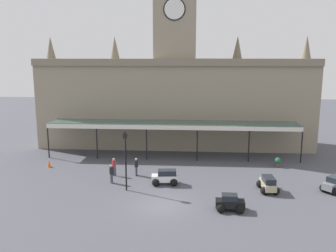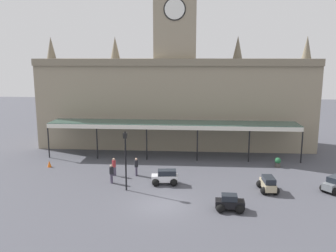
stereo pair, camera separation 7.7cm
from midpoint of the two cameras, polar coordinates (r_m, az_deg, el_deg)
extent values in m
plane|color=#484850|center=(26.90, -0.92, -12.59)|extent=(140.00, 140.00, 0.00)
cube|color=gray|center=(43.53, 1.25, 3.76)|extent=(32.40, 6.25, 10.59)
cube|color=gray|center=(39.92, 1.03, 10.16)|extent=(32.40, 0.30, 0.80)
cube|color=gray|center=(43.39, 1.31, 16.44)|extent=(4.80, 4.80, 8.62)
cylinder|color=white|center=(41.07, 1.13, 18.21)|extent=(2.20, 0.12, 2.20)
cylinder|color=black|center=(41.10, 1.13, 18.20)|extent=(2.46, 0.06, 2.46)
cone|color=#6E6554|center=(46.54, -18.17, 11.83)|extent=(1.10, 1.10, 2.60)
cone|color=#6E6554|center=(44.19, -8.42, 12.32)|extent=(1.10, 1.10, 2.60)
cone|color=#6E6554|center=(43.44, 11.16, 12.26)|extent=(1.10, 1.10, 2.60)
cone|color=#6E6554|center=(45.05, 21.41, 11.67)|extent=(1.10, 1.10, 2.60)
cube|color=#38564C|center=(38.51, 0.83, 0.48)|extent=(26.73, 3.20, 0.16)
cube|color=silver|center=(36.98, 0.68, -0.27)|extent=(26.73, 0.12, 0.44)
cylinder|color=black|center=(40.56, -18.54, -2.32)|extent=(0.14, 0.14, 3.67)
cylinder|color=black|center=(38.81, -11.23, -2.53)|extent=(0.14, 0.14, 3.67)
cylinder|color=black|center=(37.75, -3.37, -2.72)|extent=(0.14, 0.14, 3.67)
cylinder|color=black|center=(37.43, 4.78, -2.86)|extent=(0.14, 0.14, 3.67)
cylinder|color=black|center=(37.88, 12.90, -2.94)|extent=(0.14, 0.14, 3.67)
cylinder|color=black|center=(39.05, 20.69, -2.96)|extent=(0.14, 0.14, 3.67)
cube|color=slate|center=(32.26, 25.13, -8.55)|extent=(2.30, 2.13, 0.55)
cube|color=#1E232B|center=(32.28, 25.38, -7.63)|extent=(1.72, 1.63, 0.45)
sphere|color=black|center=(31.49, 25.11, -9.46)|extent=(0.64, 0.64, 0.64)
sphere|color=black|center=(31.90, 23.69, -9.08)|extent=(0.64, 0.64, 0.64)
sphere|color=black|center=(33.18, 25.08, -8.43)|extent=(0.64, 0.64, 0.64)
cube|color=silver|center=(30.87, -0.47, -8.34)|extent=(2.32, 1.11, 0.55)
cube|color=#1E232B|center=(30.71, -0.09, -7.45)|extent=(1.62, 0.97, 0.45)
sphere|color=black|center=(30.53, -1.93, -9.02)|extent=(0.64, 0.64, 0.64)
sphere|color=black|center=(31.37, -1.91, -8.46)|extent=(0.64, 0.64, 0.64)
sphere|color=black|center=(30.54, 1.02, -9.00)|extent=(0.64, 0.64, 0.64)
sphere|color=black|center=(31.39, 0.95, -8.44)|extent=(0.64, 0.64, 0.64)
cube|color=black|center=(26.27, 9.95, -12.12)|extent=(2.08, 0.95, 0.50)
cube|color=#1E232B|center=(26.09, 9.87, -11.19)|extent=(1.13, 0.84, 0.42)
sphere|color=black|center=(26.81, 11.35, -12.15)|extent=(0.64, 0.64, 0.64)
sphere|color=black|center=(26.00, 11.52, -12.91)|extent=(0.64, 0.64, 0.64)
sphere|color=black|center=(26.72, 8.40, -12.13)|extent=(0.64, 0.64, 0.64)
sphere|color=black|center=(25.91, 8.47, -12.89)|extent=(0.64, 0.64, 0.64)
cube|color=tan|center=(30.47, 15.75, -9.03)|extent=(0.99, 2.29, 0.55)
cube|color=#1E232B|center=(30.13, 15.89, -8.26)|extent=(0.89, 1.58, 0.45)
sphere|color=black|center=(31.15, 14.58, -8.96)|extent=(0.64, 0.64, 0.64)
sphere|color=black|center=(31.36, 16.20, -8.91)|extent=(0.64, 0.64, 0.64)
sphere|color=black|center=(29.74, 15.23, -9.97)|extent=(0.64, 0.64, 0.64)
sphere|color=black|center=(29.96, 16.93, -9.90)|extent=(0.64, 0.64, 0.64)
cylinder|color=#3F384C|center=(33.12, -5.03, -7.27)|extent=(0.17, 0.17, 0.82)
cylinder|color=#3F384C|center=(33.33, -4.99, -7.15)|extent=(0.17, 0.17, 0.82)
cylinder|color=black|center=(33.01, -5.03, -6.02)|extent=(0.34, 0.34, 0.62)
sphere|color=tan|center=(32.89, -5.04, -5.32)|extent=(0.23, 0.23, 0.23)
cylinder|color=#3F384C|center=(33.49, -8.72, -7.15)|extent=(0.17, 0.17, 0.82)
cylinder|color=#3F384C|center=(33.38, -8.40, -7.20)|extent=(0.17, 0.17, 0.82)
cylinder|color=#A52D33|center=(33.22, -8.59, -6.00)|extent=(0.34, 0.34, 0.62)
sphere|color=tan|center=(33.10, -8.61, -5.29)|extent=(0.23, 0.23, 0.23)
cylinder|color=#3F384C|center=(31.67, -9.00, -8.23)|extent=(0.17, 0.17, 0.82)
cylinder|color=#3F384C|center=(31.47, -8.90, -8.35)|extent=(0.17, 0.17, 0.82)
cylinder|color=black|center=(31.35, -8.99, -7.05)|extent=(0.34, 0.34, 0.62)
sphere|color=tan|center=(31.22, -9.01, -6.30)|extent=(0.23, 0.23, 0.23)
cylinder|color=black|center=(29.23, -6.69, -6.14)|extent=(0.13, 0.13, 4.38)
cube|color=black|center=(28.61, -6.80, -1.53)|extent=(0.30, 0.30, 0.44)
sphere|color=black|center=(28.55, -6.81, -0.98)|extent=(0.14, 0.14, 0.14)
cone|color=orange|center=(37.46, -18.40, -5.76)|extent=(0.40, 0.40, 0.67)
cylinder|color=#47423D|center=(37.26, 17.19, -5.97)|extent=(0.56, 0.56, 0.42)
sphere|color=#226137|center=(37.14, 17.23, -5.31)|extent=(0.60, 0.60, 0.60)
camera|label=1|loc=(0.04, -89.93, 0.01)|focal=38.09mm
camera|label=2|loc=(0.04, 90.07, -0.01)|focal=38.09mm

